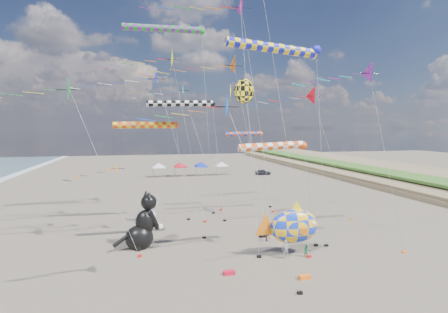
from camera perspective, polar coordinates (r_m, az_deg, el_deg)
name	(u,v)px	position (r m, az deg, el deg)	size (l,w,h in m)	color
ground	(286,289)	(26.82, 10.07, -20.48)	(260.00, 260.00, 0.00)	brown
delta_kite_0	(107,172)	(40.23, -18.51, -2.35)	(8.96, 1.62, 7.84)	orange
delta_kite_2	(186,92)	(47.02, -6.23, 10.49)	(10.44, 1.87, 17.50)	#1FBFBF
delta_kite_4	(216,69)	(34.45, -1.37, 14.14)	(12.69, 2.09, 18.45)	#F5600E
delta_kite_5	(366,77)	(32.56, 22.12, 11.88)	(10.35, 2.01, 16.99)	purple
delta_kite_6	(170,62)	(41.71, -8.74, 15.07)	(11.09, 2.52, 20.46)	yellow
delta_kite_7	(72,92)	(31.57, -23.59, 9.63)	(13.04, 2.38, 15.80)	#168235
delta_kite_8	(228,110)	(21.93, 0.68, 7.54)	(10.43, 1.80, 13.75)	blue
delta_kite_9	(145,80)	(35.07, -12.70, 12.05)	(12.02, 1.93, 17.29)	#182DD7
delta_kite_10	(317,96)	(43.02, 14.95, 9.46)	(12.32, 2.50, 16.60)	red
delta_kite_11	(240,6)	(48.05, 2.67, 23.38)	(16.05, 3.07, 28.58)	#DF1684
windsock_0	(148,125)	(42.45, -12.24, 4.99)	(8.88, 0.83, 12.16)	#F74714
windsock_1	(246,135)	(48.75, 3.56, 3.60)	(6.81, 0.61, 10.91)	#DC480F
windsock_2	(277,49)	(32.71, 8.67, 16.99)	(10.19, 0.91, 18.90)	#1519DA
windsock_3	(166,29)	(46.67, -9.38, 19.79)	(11.43, 0.89, 24.13)	#1A9329
windsock_4	(276,147)	(32.28, 8.42, 1.59)	(7.98, 0.73, 10.09)	#E44B10
windsock_5	(183,104)	(41.18, -6.65, 8.49)	(9.31, 0.71, 14.58)	black
angelfish_kite	(243,92)	(37.82, 3.05, 10.43)	(3.74, 3.02, 16.63)	yellow
cat_inflatable	(142,220)	(34.42, -13.22, -10.04)	(4.01, 2.00, 5.41)	black
fish_inflatable	(293,226)	(32.44, 11.28, -11.09)	(6.13, 2.17, 4.96)	blue
person_adult	(286,249)	(31.96, 10.11, -14.70)	(0.59, 0.39, 1.63)	slate
child_green	(307,251)	(32.67, 13.36, -14.78)	(0.55, 0.43, 1.13)	#1E6F41
child_blue	(266,235)	(36.33, 6.94, -12.66)	(0.67, 0.28, 1.15)	#332C9E
kite_bag_0	(263,236)	(37.66, 6.46, -12.71)	(0.90, 0.44, 0.30)	black
kite_bag_1	(310,229)	(41.03, 13.91, -11.35)	(0.90, 0.44, 0.30)	#1620E1
kite_bag_2	(229,273)	(28.58, 0.84, -18.44)	(0.90, 0.44, 0.30)	red
kite_bag_3	(305,277)	(28.51, 13.05, -18.62)	(0.90, 0.44, 0.30)	orange
tent_row	(191,163)	(83.43, -5.44, -1.04)	(19.20, 4.20, 3.80)	silver
parked_car	(263,172)	(85.92, 6.40, -2.56)	(1.55, 3.85, 1.31)	#26262D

